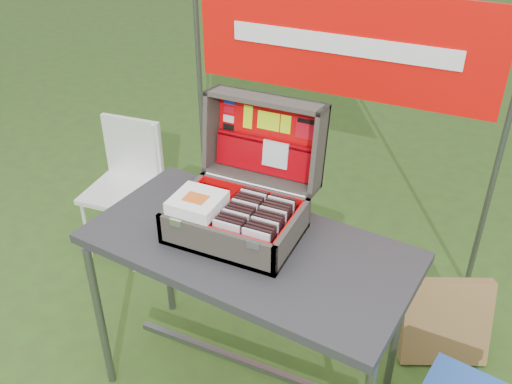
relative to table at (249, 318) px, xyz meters
The scene contains 92 objects.
ground 0.41m from the table, 104.84° to the left, with size 80.00×80.00×0.00m, color #31481C.
table is the anchor object (origin of this frame).
table_top 0.39m from the table, ahead, with size 1.31×0.66×0.04m, color #2D2D2F.
table_leg_fl 0.65m from the table, 155.79° to the right, with size 0.04×0.04×0.78m, color #59595B.
table_leg_bl 0.65m from the table, 155.79° to the left, with size 0.04×0.04×0.78m, color #59595B.
table_leg_br 0.65m from the table, 24.21° to the left, with size 0.04×0.04×0.78m, color #59595B.
table_brace 0.29m from the table, 90.00° to the left, with size 1.16×0.03×0.03m, color #59595B.
suitcase 0.66m from the table, 127.77° to the left, with size 0.51×0.52×0.48m, color #5B5348, non-canonical shape.
suitcase_base_bottom 0.43m from the table, 155.25° to the left, with size 0.51×0.36×0.02m, color #5B5348.
suitcase_base_wall_front 0.50m from the table, 117.75° to the right, with size 0.51×0.02×0.14m, color #5B5348.
suitcase_base_wall_back 0.52m from the table, 109.51° to the left, with size 0.51×0.02×0.14m, color #5B5348.
suitcase_base_wall_left 0.57m from the table, behind, with size 0.02×0.36×0.14m, color #5B5348.
suitcase_base_wall_right 0.51m from the table, 11.05° to the left, with size 0.02×0.36×0.14m, color #5B5348.
suitcase_liner_floor 0.44m from the table, 155.25° to the left, with size 0.47×0.32×0.01m, color red.
suitcase_latch_left 0.60m from the table, 147.90° to the right, with size 0.05×0.01×0.03m, color silver.
suitcase_latch_right 0.56m from the table, 58.49° to the right, with size 0.05×0.01×0.03m, color silver.
suitcase_hinge 0.59m from the table, 108.67° to the left, with size 0.02×0.02×0.46m, color silver.
suitcase_lid_back 0.80m from the table, 101.27° to the left, with size 0.51×0.36×0.02m, color #5B5348.
suitcase_lid_rim_far 0.95m from the table, 102.42° to the left, with size 0.51×0.02×0.14m, color #5B5348.
suitcase_lid_rim_near 0.62m from the table, 104.36° to the left, with size 0.51×0.02×0.14m, color #5B5348.
suitcase_lid_rim_left 0.84m from the table, 135.91° to the left, with size 0.02×0.36×0.14m, color #5B5348.
suitcase_lid_rim_right 0.80m from the table, 60.80° to the left, with size 0.02×0.36×0.14m, color #5B5348.
suitcase_lid_liner 0.79m from the table, 101.67° to the left, with size 0.46×0.32×0.01m, color red.
suitcase_liner_wall_front 0.51m from the table, 120.15° to the right, with size 0.47×0.01×0.12m, color red.
suitcase_liner_wall_back 0.53m from the table, 110.72° to the left, with size 0.47×0.01×0.12m, color red.
suitcase_liner_wall_left 0.57m from the table, behind, with size 0.01×0.32×0.12m, color red.
suitcase_liner_wall_right 0.51m from the table, 11.93° to the left, with size 0.01×0.32×0.12m, color red.
suitcase_lid_pocket 0.71m from the table, 102.74° to the left, with size 0.45×0.14×0.03m, color #9A0109.
suitcase_pocket_edge 0.78m from the table, 102.59° to the left, with size 0.44×0.02×0.02m, color #9A0109.
suitcase_pocket_cd 0.73m from the table, 93.39° to the left, with size 0.11×0.11×0.01m, color silver.
lid_sticker_cc_a 0.95m from the table, 125.51° to the left, with size 0.05×0.03×0.00m, color #1933B2.
lid_sticker_cc_b 0.91m from the table, 125.91° to the left, with size 0.05×0.03×0.00m, color red.
lid_sticker_cc_c 0.87m from the table, 126.33° to the left, with size 0.05×0.03×0.00m, color white.
lid_sticker_cc_d 0.84m from the table, 126.75° to the left, with size 0.05×0.03×0.00m, color black.
lid_card_neon_tall 0.87m from the table, 115.31° to the left, with size 0.04×0.10×0.00m, color #C5F710.
lid_card_neon_main 0.86m from the table, 101.56° to the left, with size 0.10×0.08×0.00m, color #C5F710.
lid_card_neon_small 0.86m from the table, 89.27° to the left, with size 0.05×0.08×0.00m, color #C5F710.
lid_sticker_band 0.86m from the table, 74.98° to the left, with size 0.09×0.09×0.00m, color red.
lid_sticker_band_bar 0.89m from the table, 75.15° to the left, with size 0.08×0.02×0.00m, color black.
cd_left_0 0.51m from the table, 111.65° to the right, with size 0.11×0.01×0.13m, color silver.
cd_left_1 0.51m from the table, 116.22° to the right, with size 0.11×0.01×0.13m, color black.
cd_left_2 0.51m from the table, 122.96° to the right, with size 0.11×0.01×0.13m, color black.
cd_left_3 0.50m from the table, 133.50° to the right, with size 0.11×0.01×0.13m, color black.
cd_left_4 0.50m from the table, 150.53° to the right, with size 0.11×0.01×0.13m, color silver.
cd_left_5 0.50m from the table, behind, with size 0.11×0.01×0.13m, color black.
cd_left_6 0.50m from the table, 157.60° to the left, with size 0.11×0.01×0.13m, color black.
cd_left_7 0.50m from the table, 137.99° to the left, with size 0.11×0.01×0.13m, color black.
cd_left_8 0.50m from the table, 125.75° to the left, with size 0.11×0.01×0.13m, color silver.
cd_left_9 0.51m from the table, 118.04° to the left, with size 0.11×0.01×0.13m, color black.
cd_left_10 0.51m from the table, 112.91° to the left, with size 0.11×0.01×0.13m, color black.
cd_left_11 0.51m from the table, 109.30° to the left, with size 0.11×0.01×0.13m, color black.
cd_left_12 0.52m from the table, 106.65° to the left, with size 0.11×0.01×0.13m, color silver.
cd_left_13 0.53m from the table, 104.62° to the left, with size 0.11×0.01×0.13m, color black.
cd_right_0 0.52m from the table, 51.58° to the right, with size 0.11×0.01×0.13m, color silver.
cd_right_1 0.51m from the table, 45.46° to the right, with size 0.11×0.01×0.13m, color black.
cd_right_2 0.51m from the table, 37.66° to the right, with size 0.11×0.01×0.13m, color black.
cd_right_3 0.51m from the table, 27.80° to the right, with size 0.11×0.01×0.13m, color black.
cd_right_4 0.51m from the table, 15.79° to the right, with size 0.11×0.01×0.13m, color silver.
cd_right_5 0.51m from the table, ahead, with size 0.11×0.01×0.13m, color black.
cd_right_6 0.51m from the table, 11.65° to the left, with size 0.11×0.01×0.13m, color black.
cd_right_7 0.51m from the table, 24.26° to the left, with size 0.11×0.01×0.13m, color black.
cd_right_8 0.51m from the table, 34.81° to the left, with size 0.11×0.01×0.13m, color silver.
cd_right_9 0.51m from the table, 43.22° to the left, with size 0.11×0.01×0.13m, color black.
cd_right_10 0.52m from the table, 49.82° to the left, with size 0.11×0.01×0.13m, color black.
cd_right_11 0.52m from the table, 55.01° to the left, with size 0.11×0.01×0.13m, color black.
cd_right_12 0.52m from the table, 59.14° to the left, with size 0.11×0.01×0.13m, color silver.
cd_right_13 0.53m from the table, 62.46° to the left, with size 0.11×0.01×0.13m, color black.
songbook_0 0.59m from the table, behind, with size 0.19×0.19×0.01m, color white.
songbook_1 0.59m from the table, behind, with size 0.19×0.19×0.01m, color white.
songbook_2 0.59m from the table, behind, with size 0.19×0.19×0.01m, color white.
songbook_3 0.60m from the table, behind, with size 0.19×0.19×0.01m, color white.
songbook_4 0.60m from the table, behind, with size 0.19×0.19×0.01m, color white.
songbook_5 0.61m from the table, behind, with size 0.19×0.19×0.01m, color white.
songbook_6 0.61m from the table, behind, with size 0.19×0.19×0.01m, color white.
songbook_7 0.62m from the table, behind, with size 0.19×0.19×0.01m, color white.
songbook_8 0.62m from the table, behind, with size 0.19×0.19×0.01m, color white.
songbook_9 0.63m from the table, behind, with size 0.19×0.19×0.01m, color white.
songbook_graphic 0.63m from the table, 167.68° to the right, with size 0.09×0.07×0.00m, color #D85919.
chair 1.27m from the table, 152.00° to the left, with size 0.37×0.41×0.82m, color silver, non-canonical shape.
chair_seat 1.27m from the table, 152.00° to the left, with size 0.37×0.37×0.03m, color silver.
chair_backrest 1.38m from the table, 145.44° to the left, with size 0.37×0.03×0.39m, color silver.
chair_leg_fl 1.37m from the table, 161.08° to the left, with size 0.02×0.02×0.42m, color silver.
chair_leg_fr 1.08m from the table, 155.54° to the left, with size 0.02×0.02×0.42m, color silver.
chair_leg_bl 1.50m from the table, 149.49° to the left, with size 0.02×0.02×0.42m, color silver.
chair_leg_br 1.24m from the table, 141.96° to the left, with size 0.02×0.02×0.42m, color silver.
chair_upright_left 1.51m from the table, 148.87° to the left, with size 0.02×0.02×0.39m, color silver.
chair_upright_right 1.26m from the table, 141.29° to the left, with size 0.02×0.02×0.39m, color silver.
cardboard_box 0.98m from the table, 34.95° to the left, with size 0.42×0.07×0.44m, color olive.
banner_post_left 1.49m from the table, 127.12° to the left, with size 0.03×0.03×1.70m, color #59595B.
banner_post_right 1.48m from the table, 53.48° to the left, with size 0.03×0.03×1.70m, color #59595B.
banner 1.43m from the table, 90.48° to the left, with size 1.60×0.01×0.55m, color red.
banner_text 1.43m from the table, 90.48° to the left, with size 1.20×0.00×0.10m, color white.
Camera 1 is at (0.80, -1.66, 2.21)m, focal length 40.00 mm.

